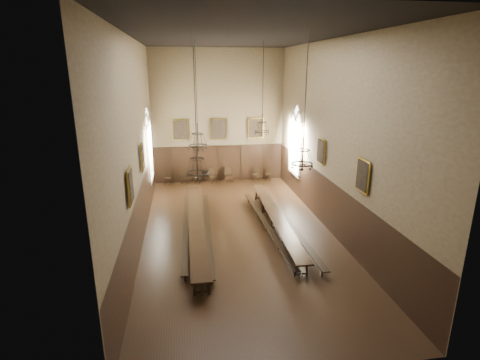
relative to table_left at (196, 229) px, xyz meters
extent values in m
cube|color=black|center=(2.02, 0.23, -0.42)|extent=(9.00, 18.00, 0.02)
cube|color=black|center=(2.02, 0.23, 8.60)|extent=(9.00, 18.00, 0.02)
cube|color=#746647|center=(2.02, 9.24, 4.09)|extent=(9.00, 0.02, 9.00)
cube|color=#746647|center=(2.02, -8.78, 4.09)|extent=(9.00, 0.02, 9.00)
cube|color=#746647|center=(-2.49, 0.23, 4.09)|extent=(0.02, 18.00, 9.00)
cube|color=#746647|center=(6.53, 0.23, 4.09)|extent=(0.02, 18.00, 9.00)
cube|color=black|center=(0.00, 0.00, 0.38)|extent=(0.79, 10.58, 0.07)
cube|color=black|center=(3.93, 0.32, 0.32)|extent=(0.94, 9.84, 0.07)
cube|color=black|center=(-0.48, 0.49, -0.02)|extent=(0.55, 9.14, 0.05)
cube|color=black|center=(0.54, 0.19, -0.01)|extent=(0.65, 9.44, 0.05)
cube|color=black|center=(3.42, 0.16, -0.03)|extent=(0.63, 9.11, 0.05)
cube|color=black|center=(4.52, 0.43, 0.02)|extent=(0.50, 10.19, 0.05)
cube|color=black|center=(-1.58, 8.79, 0.05)|extent=(0.49, 0.49, 0.05)
cube|color=black|center=(-1.58, 8.97, 0.30)|extent=(0.43, 0.11, 0.51)
cube|color=black|center=(-0.46, 8.80, 0.06)|extent=(0.47, 0.47, 0.05)
cube|color=black|center=(-0.46, 8.99, 0.33)|extent=(0.45, 0.07, 0.53)
cube|color=black|center=(0.46, 8.74, -0.01)|extent=(0.45, 0.45, 0.05)
cube|color=black|center=(0.46, 8.90, 0.22)|extent=(0.38, 0.12, 0.45)
cube|color=black|center=(1.49, 8.71, 0.06)|extent=(0.56, 0.56, 0.05)
cube|color=black|center=(1.49, 8.90, 0.32)|extent=(0.43, 0.19, 0.53)
cube|color=black|center=(2.63, 8.70, 0.08)|extent=(0.51, 0.51, 0.05)
cube|color=black|center=(2.63, 8.89, 0.35)|extent=(0.46, 0.10, 0.54)
cube|color=black|center=(4.56, 8.83, 0.05)|extent=(0.47, 0.47, 0.05)
cube|color=black|center=(4.56, 9.02, 0.31)|extent=(0.44, 0.08, 0.52)
cube|color=black|center=(5.47, 8.72, 0.01)|extent=(0.50, 0.50, 0.05)
cube|color=black|center=(5.47, 8.89, 0.25)|extent=(0.39, 0.16, 0.47)
cylinder|color=black|center=(0.30, 2.26, 6.64)|extent=(0.03, 0.03, 3.89)
torus|color=black|center=(0.30, 2.26, 3.55)|extent=(0.92, 0.92, 0.05)
torus|color=black|center=(0.30, 2.26, 4.15)|extent=(0.59, 0.59, 0.04)
cylinder|color=black|center=(0.30, 2.26, 4.04)|extent=(0.07, 0.07, 1.31)
cylinder|color=black|center=(3.78, 3.19, 6.78)|extent=(0.03, 0.03, 3.61)
torus|color=black|center=(3.78, 3.19, 4.03)|extent=(0.77, 0.77, 0.05)
torus|color=black|center=(3.78, 3.19, 4.53)|extent=(0.49, 0.49, 0.04)
cylinder|color=black|center=(3.78, 3.19, 4.44)|extent=(0.05, 0.05, 1.08)
cylinder|color=black|center=(0.06, -2.10, 6.51)|extent=(0.03, 0.03, 4.16)
torus|color=black|center=(0.06, -2.10, 3.35)|extent=(0.87, 0.87, 0.05)
torus|color=black|center=(0.06, -2.10, 3.91)|extent=(0.55, 0.55, 0.04)
cylinder|color=black|center=(0.06, -2.10, 3.81)|extent=(0.06, 0.06, 1.23)
cylinder|color=black|center=(4.19, -2.52, 6.65)|extent=(0.03, 0.03, 3.87)
torus|color=black|center=(4.19, -2.52, 3.65)|extent=(0.86, 0.86, 0.05)
torus|color=black|center=(4.19, -2.52, 4.21)|extent=(0.55, 0.55, 0.04)
cylinder|color=black|center=(4.19, -2.52, 4.11)|extent=(0.06, 0.06, 1.22)
cube|color=#A68928|center=(-0.58, 9.11, 3.29)|extent=(1.10, 0.12, 1.40)
cube|color=black|center=(-0.58, 9.11, 3.29)|extent=(0.98, 0.02, 1.28)
cube|color=#A68928|center=(2.02, 9.11, 3.29)|extent=(1.10, 0.12, 1.40)
cube|color=black|center=(2.02, 9.11, 3.29)|extent=(0.98, 0.02, 1.28)
cube|color=#A68928|center=(4.62, 9.11, 3.29)|extent=(1.10, 0.12, 1.40)
cube|color=black|center=(4.62, 9.11, 3.29)|extent=(0.98, 0.02, 1.28)
cube|color=#A68928|center=(-2.36, 1.23, 3.29)|extent=(0.12, 1.00, 1.30)
cube|color=black|center=(-2.36, 1.23, 3.29)|extent=(0.02, 0.88, 1.18)
cube|color=#A68928|center=(-2.36, -3.27, 3.29)|extent=(0.12, 1.00, 1.30)
cube|color=black|center=(-2.36, -3.27, 3.29)|extent=(0.02, 0.88, 1.18)
cube|color=#A68928|center=(6.40, 1.23, 3.29)|extent=(0.12, 1.00, 1.30)
cube|color=black|center=(6.40, 1.23, 3.29)|extent=(0.02, 0.88, 1.18)
cube|color=#A68928|center=(6.40, -3.27, 3.29)|extent=(0.12, 1.00, 1.30)
cube|color=black|center=(6.40, -3.27, 3.29)|extent=(0.02, 0.88, 1.18)
camera|label=1|loc=(-0.45, -16.33, 7.30)|focal=28.00mm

